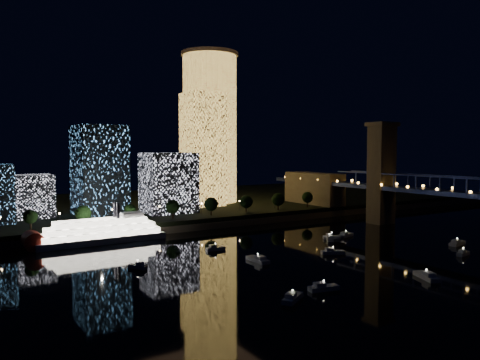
% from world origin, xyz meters
% --- Properties ---
extents(ground, '(520.00, 520.00, 0.00)m').
position_xyz_m(ground, '(0.00, 0.00, 0.00)').
color(ground, black).
rests_on(ground, ground).
extents(far_bank, '(420.00, 160.00, 5.00)m').
position_xyz_m(far_bank, '(0.00, 160.00, 2.50)').
color(far_bank, black).
rests_on(far_bank, ground).
extents(seawall, '(420.00, 6.00, 3.00)m').
position_xyz_m(seawall, '(0.00, 82.00, 1.50)').
color(seawall, '#6B5E4C').
rests_on(seawall, ground).
extents(tower_cylindrical, '(34.00, 34.00, 89.17)m').
position_xyz_m(tower_cylindrical, '(17.82, 140.39, 49.71)').
color(tower_cylindrical, '#FFC051').
rests_on(tower_cylindrical, far_bank).
extents(tower_rectangular, '(19.88, 19.88, 63.24)m').
position_xyz_m(tower_rectangular, '(5.72, 126.69, 36.62)').
color(tower_rectangular, '#FFC051').
rests_on(tower_rectangular, far_bank).
extents(midrise_blocks, '(100.44, 37.22, 43.05)m').
position_xyz_m(midrise_blocks, '(-57.49, 117.20, 21.95)').
color(midrise_blocks, silver).
rests_on(midrise_blocks, far_bank).
extents(truss_bridge, '(13.00, 266.00, 50.00)m').
position_xyz_m(truss_bridge, '(65.00, 3.72, 16.25)').
color(truss_bridge, '#161E48').
rests_on(truss_bridge, ground).
extents(riverboat, '(53.67, 12.27, 16.10)m').
position_xyz_m(riverboat, '(-68.55, 75.31, 4.13)').
color(riverboat, silver).
rests_on(riverboat, ground).
extents(motorboats, '(123.43, 70.68, 2.78)m').
position_xyz_m(motorboats, '(-6.46, 6.75, 0.81)').
color(motorboats, silver).
rests_on(motorboats, ground).
extents(esplanade_trees, '(165.80, 6.87, 8.94)m').
position_xyz_m(esplanade_trees, '(-21.85, 88.00, 10.47)').
color(esplanade_trees, black).
rests_on(esplanade_trees, far_bank).
extents(street_lamps, '(132.70, 0.70, 5.65)m').
position_xyz_m(street_lamps, '(-34.00, 94.00, 9.02)').
color(street_lamps, black).
rests_on(street_lamps, far_bank).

